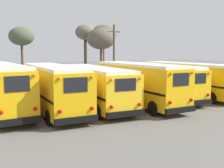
{
  "coord_description": "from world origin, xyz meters",
  "views": [
    {
      "loc": [
        -10.22,
        -18.81,
        4.28
      ],
      "look_at": [
        0.0,
        0.45,
        1.63
      ],
      "focal_mm": 45.0,
      "sensor_mm": 36.0,
      "label": 1
    }
  ],
  "objects": [
    {
      "name": "bare_tree_2",
      "position": [
        5.45,
        18.88,
        6.58
      ],
      "size": [
        2.9,
        2.9,
        7.89
      ],
      "color": "#473323",
      "rests_on": "ground"
    },
    {
      "name": "utility_pole",
      "position": [
        6.75,
        12.64,
        3.9
      ],
      "size": [
        1.8,
        0.26,
        7.45
      ],
      "color": "brown",
      "rests_on": "ground"
    },
    {
      "name": "bare_tree_3",
      "position": [
        6.47,
        15.81,
        5.76
      ],
      "size": [
        3.87,
        3.87,
        7.25
      ],
      "color": "brown",
      "rests_on": "ground"
    },
    {
      "name": "school_bus_0",
      "position": [
        -8.09,
        0.95,
        1.83
      ],
      "size": [
        2.94,
        9.83,
        3.36
      ],
      "color": "#EAAA0F",
      "rests_on": "ground"
    },
    {
      "name": "school_bus_1",
      "position": [
        -4.86,
        0.01,
        1.74
      ],
      "size": [
        2.71,
        9.76,
        3.23
      ],
      "color": "#EAAA0F",
      "rests_on": "ground"
    },
    {
      "name": "school_bus_3",
      "position": [
        1.62,
        -0.8,
        1.77
      ],
      "size": [
        2.6,
        9.67,
        3.27
      ],
      "color": "#EAAA0F",
      "rests_on": "ground"
    },
    {
      "name": "bare_tree_0",
      "position": [
        9.05,
        20.24,
        6.62
      ],
      "size": [
        3.87,
        3.87,
        8.11
      ],
      "color": "brown",
      "rests_on": "ground"
    },
    {
      "name": "school_bus_2",
      "position": [
        -1.62,
        0.27,
        1.64
      ],
      "size": [
        3.05,
        10.43,
        3.01
      ],
      "color": "yellow",
      "rests_on": "ground"
    },
    {
      "name": "school_bus_5",
      "position": [
        8.09,
        0.98,
        1.68
      ],
      "size": [
        2.79,
        11.02,
        3.08
      ],
      "color": "#EAAA0F",
      "rests_on": "ground"
    },
    {
      "name": "fence_line",
      "position": [
        0.0,
        8.58,
        0.99
      ],
      "size": [
        24.24,
        0.06,
        1.42
      ],
      "color": "#939399",
      "rests_on": "ground"
    },
    {
      "name": "school_bus_4",
      "position": [
        4.85,
        1.18,
        1.65
      ],
      "size": [
        2.98,
        10.93,
        3.02
      ],
      "color": "yellow",
      "rests_on": "ground"
    },
    {
      "name": "bare_tree_1",
      "position": [
        -3.59,
        17.88,
        5.93
      ],
      "size": [
        3.14,
        3.14,
        7.17
      ],
      "color": "brown",
      "rests_on": "ground"
    },
    {
      "name": "ground_plane",
      "position": [
        0.0,
        0.0,
        0.0
      ],
      "size": [
        160.0,
        160.0,
        0.0
      ],
      "primitive_type": "plane",
      "color": "#66635E"
    }
  ]
}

